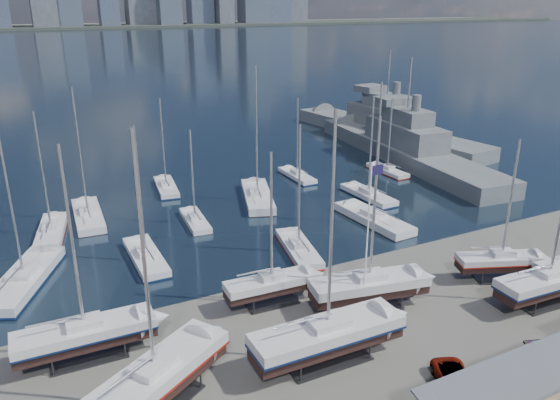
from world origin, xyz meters
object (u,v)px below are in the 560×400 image
sailboat_cradle_0 (85,334)px  naval_ship_east (404,149)px  flagpole (369,229)px  naval_ship_west (385,130)px

sailboat_cradle_0 → naval_ship_east: (55.50, 32.36, -0.42)m
naval_ship_east → flagpole: size_ratio=3.51×
sailboat_cradle_0 → naval_ship_west: 76.75m
sailboat_cradle_0 → naval_ship_east: 64.24m
naval_ship_west → flagpole: bearing=134.0°
sailboat_cradle_0 → flagpole: 22.75m
sailboat_cradle_0 → naval_ship_east: bearing=31.6°
sailboat_cradle_0 → naval_ship_east: naval_ship_east is taller
sailboat_cradle_0 → flagpole: size_ratio=1.22×
naval_ship_east → flagpole: bearing=143.1°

